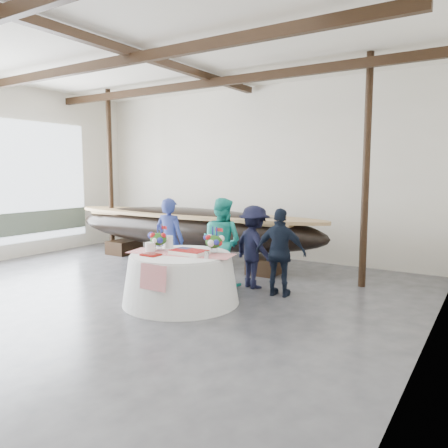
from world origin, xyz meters
The scene contains 12 objects.
floor centered at (0.00, 0.00, 0.00)m, with size 10.00×12.00×0.01m, color #3D3D42.
wall_back centered at (0.00, 6.00, 2.25)m, with size 10.00×0.02×4.50m, color silver.
wall_right centered at (5.00, 0.00, 2.25)m, with size 0.02×12.00×4.50m, color silver.
ceiling centered at (0.00, 0.00, 4.50)m, with size 10.00×12.00×0.01m, color white.
pavilion_structure centered at (0.00, 0.74, 4.00)m, with size 9.80×11.76×4.50m.
longboat_display centered at (-0.84, 4.24, 0.88)m, with size 7.36×1.47×1.38m.
banquet_table centered at (1.12, 1.47, 0.43)m, with size 2.02×2.02×0.87m.
tabletop_items centered at (1.06, 1.61, 1.01)m, with size 1.95×1.03×0.40m.
guest_woman_blue centered at (0.04, 2.49, 0.87)m, with size 0.63×0.42×1.74m, color navy.
guest_woman_teal centered at (1.10, 2.81, 0.88)m, with size 0.86×0.67×1.76m, color #22B0A0.
guest_man_left centered at (1.72, 3.02, 0.81)m, with size 1.05×0.60×1.62m, color black.
guest_man_right centered at (2.41, 2.76, 0.81)m, with size 0.95×0.39×1.61m, color black.
Camera 1 is at (5.72, -4.38, 2.27)m, focal length 35.00 mm.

